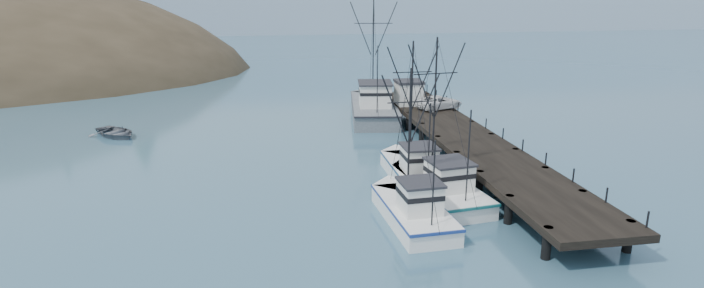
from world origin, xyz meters
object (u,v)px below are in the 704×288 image
(trawler_mid, at_px, (412,209))
(trawler_far, at_px, (413,170))
(pier, at_px, (465,138))
(motorboat, at_px, (116,136))
(work_vessel, at_px, (373,106))
(trawler_near, at_px, (438,186))
(pickup_truck, at_px, (439,102))
(pier_shed, at_px, (409,92))

(trawler_mid, bearing_deg, trawler_far, 73.61)
(pier, distance_m, motorboat, 35.98)
(motorboat, bearing_deg, pier, -62.23)
(trawler_far, bearing_deg, work_vessel, 86.37)
(trawler_near, xyz_separation_m, trawler_mid, (-3.12, -3.92, -0.00))
(work_vessel, xyz_separation_m, pickup_truck, (6.25, -5.97, 1.52))
(work_vessel, relative_size, motorboat, 3.05)
(trawler_mid, relative_size, pickup_truck, 1.96)
(pier, height_order, trawler_near, trawler_near)
(trawler_near, height_order, pier_shed, trawler_near)
(trawler_near, height_order, trawler_far, trawler_near)
(trawler_far, relative_size, motorboat, 1.99)
(pier, xyz_separation_m, trawler_near, (-5.66, -9.46, -0.87))
(motorboat, bearing_deg, pickup_truck, -44.04)
(trawler_far, relative_size, pier_shed, 3.58)
(trawler_mid, xyz_separation_m, motorboat, (-24.86, 26.05, -0.82))
(work_vessel, relative_size, pier_shed, 5.49)
(pier, relative_size, trawler_near, 3.63)
(pickup_truck, height_order, motorboat, pickup_truck)
(trawler_far, bearing_deg, pickup_truck, 65.22)
(pier_shed, bearing_deg, trawler_mid, -104.79)
(pier, height_order, pier_shed, pier_shed)
(trawler_near, xyz_separation_m, pier_shed, (4.16, 23.63, 2.60))
(pier, bearing_deg, pickup_truck, 83.66)
(pier, relative_size, trawler_mid, 4.18)
(pickup_truck, bearing_deg, trawler_far, 135.38)
(trawler_mid, xyz_separation_m, pier_shed, (7.27, 27.55, 2.60))
(trawler_near, distance_m, pickup_truck, 21.84)
(pickup_truck, bearing_deg, trawler_near, 141.68)
(work_vessel, bearing_deg, motorboat, -171.11)
(motorboat, bearing_deg, trawler_far, -75.30)
(pier, relative_size, pier_shed, 13.75)
(pickup_truck, bearing_deg, pier_shed, 22.69)
(trawler_far, height_order, pickup_truck, trawler_far)
(work_vessel, height_order, pickup_truck, work_vessel)
(work_vessel, bearing_deg, trawler_mid, -97.02)
(trawler_far, bearing_deg, trawler_near, -78.80)
(pier, xyz_separation_m, pier_shed, (-1.50, 14.17, 1.73))
(pier, height_order, pickup_truck, pickup_truck)
(work_vessel, distance_m, motorboat, 29.00)
(trawler_mid, height_order, pier_shed, trawler_mid)
(trawler_far, height_order, motorboat, trawler_far)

